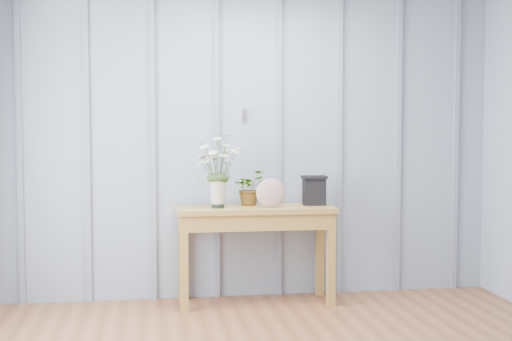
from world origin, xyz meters
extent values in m
cube|color=#8F9EB4|center=(0.00, 2.25, 1.25)|extent=(4.00, 0.01, 2.50)
cube|color=#ACADB1|center=(-0.03, 2.23, 1.45)|extent=(0.03, 0.01, 0.10)
cube|color=gray|center=(-1.75, 2.23, 1.25)|extent=(0.04, 0.03, 2.50)
cube|color=gray|center=(-1.25, 2.23, 1.25)|extent=(0.04, 0.03, 2.50)
cube|color=gray|center=(-0.75, 2.23, 1.25)|extent=(0.04, 0.03, 2.50)
cube|color=gray|center=(-0.25, 2.23, 1.25)|extent=(0.04, 0.03, 2.50)
cube|color=gray|center=(0.25, 2.23, 1.25)|extent=(0.04, 0.03, 2.50)
cube|color=gray|center=(0.75, 2.23, 1.25)|extent=(0.04, 0.03, 2.50)
cube|color=gray|center=(1.25, 2.23, 1.25)|extent=(0.04, 0.03, 2.50)
cube|color=gray|center=(1.75, 2.23, 1.25)|extent=(0.04, 0.03, 2.50)
cube|color=olive|center=(0.02, 1.99, 0.73)|extent=(1.20, 0.45, 0.04)
cube|color=olive|center=(0.02, 1.99, 0.65)|extent=(1.13, 0.42, 0.12)
cube|color=olive|center=(-0.53, 1.81, 0.35)|extent=(0.06, 0.06, 0.71)
cube|color=olive|center=(0.58, 1.81, 0.35)|extent=(0.06, 0.06, 0.71)
cube|color=olive|center=(-0.53, 2.17, 0.35)|extent=(0.06, 0.06, 0.71)
cube|color=olive|center=(0.58, 2.17, 0.35)|extent=(0.06, 0.06, 0.71)
cylinder|color=black|center=(-0.27, 1.95, 0.78)|extent=(0.09, 0.09, 0.06)
cone|color=beige|center=(-0.27, 1.95, 0.87)|extent=(0.15, 0.15, 0.21)
ellipsoid|color=#253E19|center=(-0.27, 1.95, 0.97)|extent=(0.17, 0.14, 0.09)
imported|color=#253E19|center=(-0.01, 2.10, 0.89)|extent=(0.32, 0.32, 0.27)
ellipsoid|color=#834151|center=(0.13, 1.92, 0.86)|extent=(0.23, 0.08, 0.22)
cube|color=black|center=(0.49, 2.02, 0.85)|extent=(0.17, 0.13, 0.21)
cube|color=black|center=(0.49, 2.02, 0.97)|extent=(0.19, 0.15, 0.02)
camera|label=1|loc=(-0.80, -3.37, 1.38)|focal=50.00mm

